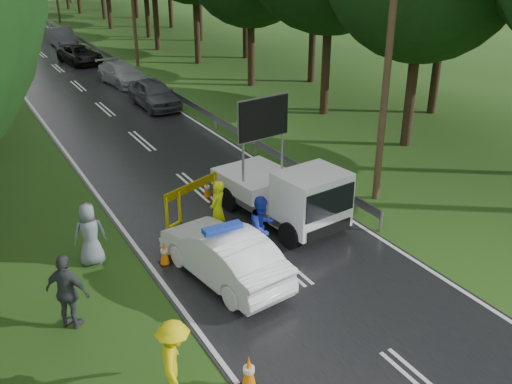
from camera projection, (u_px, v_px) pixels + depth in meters
ground at (280, 261)px, 16.31m from camera, size 160.00×160.00×0.00m
road at (58, 68)px, 40.18m from camera, size 7.00×140.00×0.02m
guardrail at (110, 57)px, 41.35m from camera, size 0.12×60.06×0.70m
utility_pole_near at (389, 54)px, 18.16m from camera, size 1.40×0.24×10.00m
police_sedan at (223, 255)px, 15.20m from camera, size 2.16×4.55×1.58m
work_truck at (287, 193)px, 18.09m from camera, size 2.72×5.07×3.86m
barrier at (197, 189)px, 18.71m from camera, size 2.72×1.22×1.22m
officer at (218, 211)px, 17.07m from camera, size 0.84×0.80×1.93m
civilian at (262, 227)px, 16.19m from camera, size 1.10×0.99×1.88m
bystander_left at (175, 361)px, 11.11m from camera, size 1.02×1.33×1.81m
bystander_mid at (68, 292)px, 13.19m from camera, size 1.12×1.13×1.92m
bystander_right at (90, 234)px, 15.83m from camera, size 1.00×0.76×1.84m
queue_car_first at (154, 94)px, 30.74m from camera, size 1.83×4.44×1.50m
queue_car_second at (122, 74)px, 35.60m from camera, size 2.44×4.82×1.34m
queue_car_third at (80, 55)px, 41.49m from camera, size 2.71×4.85×1.28m
queue_car_fourth at (62, 37)px, 47.98m from camera, size 1.65×4.72×1.56m
cone_near_left at (249, 373)px, 11.54m from camera, size 0.39×0.39×0.82m
cone_center at (240, 250)px, 16.16m from camera, size 0.36×0.36×0.76m
cone_far at (207, 189)px, 20.17m from camera, size 0.32×0.32×0.67m
cone_left_mid at (164, 253)px, 16.02m from camera, size 0.34×0.34×0.72m
cone_right at (296, 174)px, 21.29m from camera, size 0.38×0.38×0.80m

